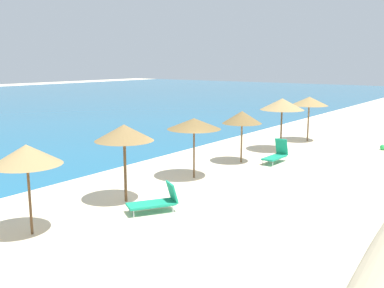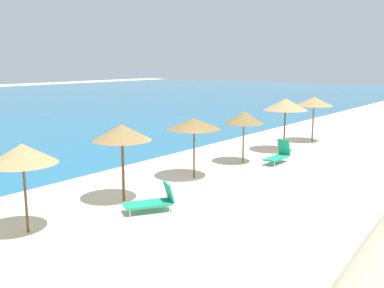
{
  "view_description": "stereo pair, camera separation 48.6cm",
  "coord_description": "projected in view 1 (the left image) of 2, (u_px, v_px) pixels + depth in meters",
  "views": [
    {
      "loc": [
        -12.34,
        -8.6,
        4.85
      ],
      "look_at": [
        2.0,
        2.07,
        1.46
      ],
      "focal_mm": 40.95,
      "sensor_mm": 36.0,
      "label": 1
    },
    {
      "loc": [
        -12.04,
        -8.99,
        4.85
      ],
      "look_at": [
        2.0,
        2.07,
        1.46
      ],
      "focal_mm": 40.95,
      "sensor_mm": 36.0,
      "label": 2
    }
  ],
  "objects": [
    {
      "name": "beach_umbrella_5",
      "position": [
        242.0,
        117.0,
        20.93
      ],
      "size": [
        1.91,
        1.91,
        2.51
      ],
      "color": "brown",
      "rests_on": "ground_plane"
    },
    {
      "name": "beach_umbrella_6",
      "position": [
        282.0,
        104.0,
        23.67
      ],
      "size": [
        2.38,
        2.38,
        2.88
      ],
      "color": "brown",
      "rests_on": "ground_plane"
    },
    {
      "name": "lounge_chair_1",
      "position": [
        157.0,
        201.0,
        14.28
      ],
      "size": [
        1.73,
        1.43,
        0.93
      ],
      "rotation": [
        0.0,
        0.0,
        1.02
      ],
      "color": "#199972",
      "rests_on": "ground_plane"
    },
    {
      "name": "lounge_chair_2",
      "position": [
        277.0,
        154.0,
        21.25
      ],
      "size": [
        1.67,
        0.64,
        1.11
      ],
      "rotation": [
        0.0,
        0.0,
        1.55
      ],
      "color": "#199972",
      "rests_on": "ground_plane"
    },
    {
      "name": "beach_umbrella_2",
      "position": [
        27.0,
        155.0,
        12.05
      ],
      "size": [
        1.95,
        1.95,
        2.6
      ],
      "color": "brown",
      "rests_on": "ground_plane"
    },
    {
      "name": "ground_plane",
      "position": [
        205.0,
        199.0,
        15.68
      ],
      "size": [
        160.0,
        160.0,
        0.0
      ],
      "primitive_type": "plane",
      "color": "beige"
    },
    {
      "name": "beach_umbrella_4",
      "position": [
        194.0,
        124.0,
        18.09
      ],
      "size": [
        2.25,
        2.25,
        2.54
      ],
      "color": "brown",
      "rests_on": "ground_plane"
    },
    {
      "name": "beach_ball",
      "position": [
        383.0,
        147.0,
        24.25
      ],
      "size": [
        0.31,
        0.31,
        0.31
      ],
      "primitive_type": "sphere",
      "color": "green",
      "rests_on": "ground_plane"
    },
    {
      "name": "beach_umbrella_7",
      "position": [
        309.0,
        101.0,
        26.59
      ],
      "size": [
        2.25,
        2.25,
        2.73
      ],
      "color": "brown",
      "rests_on": "ground_plane"
    },
    {
      "name": "beach_umbrella_3",
      "position": [
        124.0,
        133.0,
        14.95
      ],
      "size": [
        2.04,
        2.04,
        2.73
      ],
      "color": "brown",
      "rests_on": "ground_plane"
    }
  ]
}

